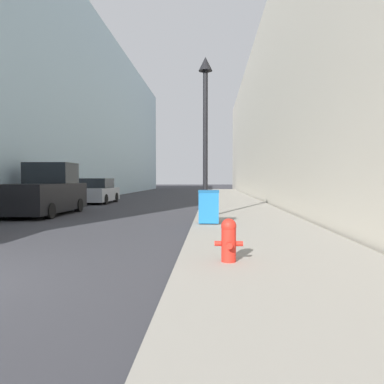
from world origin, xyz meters
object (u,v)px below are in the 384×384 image
at_px(lamppost, 205,118).
at_px(pickup_truck, 44,193).
at_px(fire_hydrant, 229,239).
at_px(parked_sedan_near, 97,192).
at_px(trash_bin, 209,206).

xyz_separation_m(lamppost, pickup_truck, (-7.19, 2.07, -2.92)).
relative_size(fire_hydrant, parked_sedan_near, 0.18).
height_order(fire_hydrant, pickup_truck, pickup_truck).
distance_m(fire_hydrant, lamppost, 8.33).
height_order(lamppost, pickup_truck, lamppost).
relative_size(fire_hydrant, pickup_truck, 0.15).
distance_m(trash_bin, pickup_truck, 8.41).
bearing_deg(parked_sedan_near, lamppost, -53.94).
bearing_deg(trash_bin, fire_hydrant, -85.97).
height_order(fire_hydrant, parked_sedan_near, parked_sedan_near).
relative_size(pickup_truck, parked_sedan_near, 1.21).
bearing_deg(fire_hydrant, parked_sedan_near, 113.89).
bearing_deg(parked_sedan_near, trash_bin, -58.36).
xyz_separation_m(trash_bin, pickup_truck, (-7.33, 4.11, 0.27)).
bearing_deg(pickup_truck, trash_bin, -29.29).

